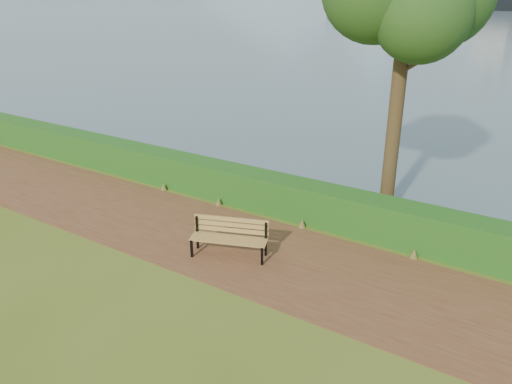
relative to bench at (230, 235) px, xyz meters
The scene contains 4 objects.
ground 0.99m from the bench, behind, with size 140.00×140.00×0.00m, color #53631C.
path 1.07m from the bench, 154.24° to the left, with size 40.00×3.40×0.01m, color brown.
hedge 2.84m from the bench, 107.34° to the left, with size 32.00×0.85×1.00m, color #1F4E16.
bench is the anchor object (origin of this frame).
Camera 1 is at (6.90, -8.37, 5.75)m, focal length 35.00 mm.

